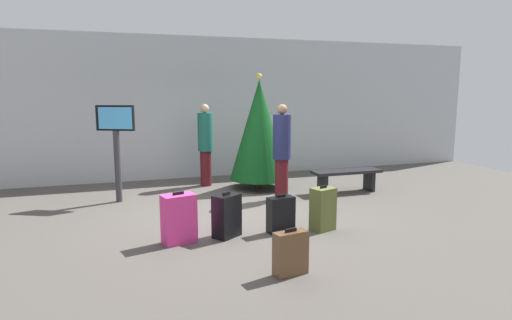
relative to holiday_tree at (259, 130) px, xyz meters
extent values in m
plane|color=#514C47|center=(-1.12, -1.79, -1.30)|extent=(16.00, 16.00, 0.00)
cube|color=#B7BCC1|center=(-1.12, 1.76, 0.42)|extent=(16.00, 0.20, 3.44)
cylinder|color=#4C3319|center=(0.00, 0.00, -1.19)|extent=(0.12, 0.12, 0.22)
cone|color=#0F4719|center=(0.00, 0.00, 0.00)|extent=(1.30, 1.30, 2.17)
sphere|color=#F2D84C|center=(0.00, 0.00, 1.15)|extent=(0.12, 0.12, 0.12)
sphere|color=silver|center=(0.31, -0.16, -0.13)|extent=(0.08, 0.08, 0.08)
sphere|color=red|center=(0.08, 0.10, 0.63)|extent=(0.08, 0.08, 0.08)
sphere|color=blue|center=(0.43, 0.01, -0.42)|extent=(0.08, 0.08, 0.08)
cylinder|color=#333338|center=(-2.98, -0.27, -0.61)|extent=(0.12, 0.12, 1.39)
cube|color=black|center=(-2.98, -0.27, 0.33)|extent=(0.70, 0.39, 0.48)
cube|color=#4CB2F2|center=(-2.98, -0.32, 0.33)|extent=(0.61, 0.30, 0.41)
cube|color=black|center=(1.63, -0.97, -0.85)|extent=(1.50, 0.44, 0.06)
cube|color=black|center=(1.07, -0.97, -1.09)|extent=(0.08, 0.35, 0.42)
cube|color=black|center=(2.19, -0.97, -1.09)|extent=(0.08, 0.35, 0.42)
cylinder|color=#4C1419|center=(0.10, -1.10, -0.90)|extent=(0.26, 0.26, 0.82)
cylinder|color=#1E234C|center=(0.10, -1.10, -0.05)|extent=(0.46, 0.46, 0.87)
sphere|color=#8C6647|center=(0.10, -1.10, 0.48)|extent=(0.20, 0.20, 0.20)
cylinder|color=#4C1419|center=(-1.07, 0.63, -0.90)|extent=(0.25, 0.25, 0.80)
cylinder|color=#19594C|center=(-1.07, 0.63, -0.08)|extent=(0.47, 0.47, 0.85)
sphere|color=tan|center=(-1.07, 0.63, 0.45)|extent=(0.20, 0.20, 0.20)
cube|color=black|center=(-0.66, -2.97, -1.03)|extent=(0.44, 0.26, 0.55)
cube|color=black|center=(-0.66, -2.97, -0.74)|extent=(0.15, 0.06, 0.04)
cube|color=brown|center=(-1.12, -4.46, -1.04)|extent=(0.43, 0.24, 0.52)
cube|color=black|center=(-1.12, -4.46, -0.76)|extent=(0.15, 0.05, 0.04)
cube|color=#E5388C|center=(-2.20, -2.95, -0.96)|extent=(0.51, 0.37, 0.70)
cube|color=black|center=(-2.20, -2.95, -0.59)|extent=(0.16, 0.07, 0.04)
cube|color=black|center=(-1.50, -2.93, -0.98)|extent=(0.47, 0.43, 0.64)
cube|color=black|center=(-1.50, -2.93, -0.65)|extent=(0.13, 0.10, 0.04)
cube|color=#59602D|center=(0.00, -3.09, -0.97)|extent=(0.41, 0.35, 0.67)
cube|color=black|center=(0.00, -3.09, -0.62)|extent=(0.12, 0.07, 0.04)
camera|label=1|loc=(-3.02, -8.90, 0.83)|focal=30.29mm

